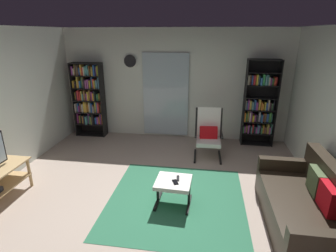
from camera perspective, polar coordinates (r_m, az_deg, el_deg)
name	(u,v)px	position (r m, az deg, el deg)	size (l,w,h in m)	color
ground_plane	(150,204)	(4.26, -3.80, -16.31)	(7.02, 7.02, 0.00)	tan
wall_back	(174,85)	(6.43, 1.37, 8.83)	(5.60, 0.06, 2.60)	silver
glass_door_panel	(166,95)	(6.44, -0.54, 6.58)	(1.10, 0.01, 2.00)	silver
area_rug	(176,200)	(4.32, 1.76, -15.61)	(2.10, 2.12, 0.01)	#2C6A4A
bookshelf_near_tv	(89,96)	(6.84, -16.69, 6.10)	(0.74, 0.30, 1.82)	black
bookshelf_near_sofa	(259,105)	(6.35, 18.98, 4.25)	(0.71, 0.30, 1.95)	black
leather_sofa	(308,207)	(4.10, 27.84, -15.15)	(0.88, 1.81, 0.87)	#2C2318
lounge_armchair	(208,132)	(5.57, 8.69, -1.26)	(0.58, 0.66, 1.02)	black
ottoman	(173,185)	(4.06, 1.15, -12.48)	(0.54, 0.50, 0.41)	white
tv_remote	(178,178)	(4.06, 2.15, -11.15)	(0.04, 0.14, 0.02)	black
cell_phone	(175,182)	(3.97, 1.55, -11.97)	(0.07, 0.14, 0.01)	black
wall_clock	(130,61)	(6.49, -8.16, 13.65)	(0.29, 0.03, 0.29)	silver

